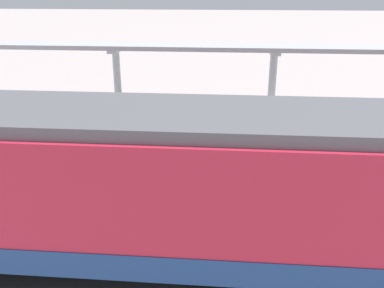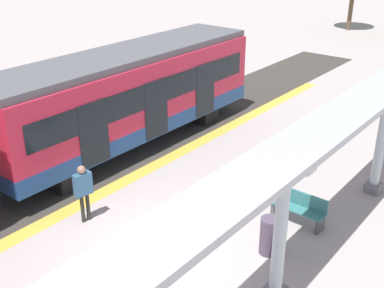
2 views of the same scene
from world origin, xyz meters
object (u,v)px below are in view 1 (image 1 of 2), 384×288
object	(u,v)px
passenger_waiting_near_edge	(311,174)
trash_bin	(235,132)
canopy_pillar_third	(271,95)
bench_mid_platform	(189,133)
train_far_carriage	(117,188)
canopy_pillar_fourth	(118,91)

from	to	relation	value
passenger_waiting_near_edge	trash_bin	bearing A→B (deg)	21.91
trash_bin	canopy_pillar_third	bearing A→B (deg)	-54.89
passenger_waiting_near_edge	bench_mid_platform	bearing A→B (deg)	37.99
train_far_carriage	passenger_waiting_near_edge	bearing A→B (deg)	-58.89
canopy_pillar_fourth	bench_mid_platform	distance (m)	3.32
trash_bin	passenger_waiting_near_edge	xyz separation A→B (m)	(-4.64, -1.87, 0.56)
canopy_pillar_fourth	canopy_pillar_third	bearing A→B (deg)	-90.00
bench_mid_platform	trash_bin	bearing A→B (deg)	-87.65
canopy_pillar_fourth	bench_mid_platform	xyz separation A→B (m)	(-1.01, -2.89, -1.27)
canopy_pillar_fourth	passenger_waiting_near_edge	xyz separation A→B (m)	(-5.58, -6.46, -0.66)
train_far_carriage	trash_bin	bearing A→B (deg)	-18.96
train_far_carriage	trash_bin	world-z (taller)	train_far_carriage
bench_mid_platform	passenger_waiting_near_edge	distance (m)	5.83
train_far_carriage	canopy_pillar_third	xyz separation A→B (m)	(8.21, -3.83, -0.12)
canopy_pillar_third	passenger_waiting_near_edge	distance (m)	5.64
train_far_carriage	passenger_waiting_near_edge	distance (m)	5.16
train_far_carriage	bench_mid_platform	world-z (taller)	train_far_carriage
trash_bin	passenger_waiting_near_edge	bearing A→B (deg)	-158.09
train_far_carriage	bench_mid_platform	xyz separation A→B (m)	(7.20, -0.80, -1.38)
canopy_pillar_fourth	bench_mid_platform	world-z (taller)	canopy_pillar_fourth
canopy_pillar_fourth	passenger_waiting_near_edge	distance (m)	8.56
train_far_carriage	bench_mid_platform	bearing A→B (deg)	-6.31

